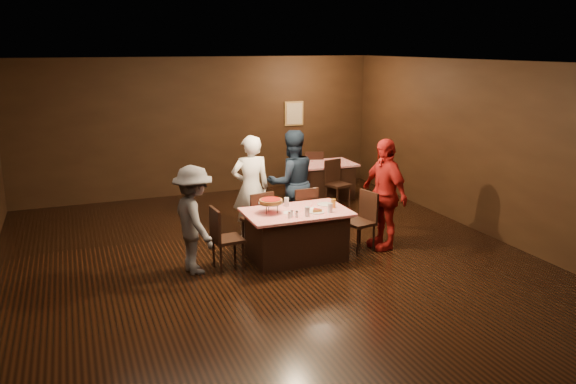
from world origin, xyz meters
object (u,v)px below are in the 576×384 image
at_px(diner_navy_hoodie, 292,182).
at_px(back_table, 324,180).
at_px(chair_end_left, 228,238).
at_px(glass_amber, 333,204).
at_px(chair_back_near, 338,184).
at_px(main_table, 296,235).
at_px(chair_far_right, 302,213).
at_px(glass_front_left, 307,211).
at_px(diner_grey_knit, 194,220).
at_px(chair_end_right, 359,221).
at_px(diner_red_shirt, 384,194).
at_px(plate_empty, 325,204).
at_px(pizza_stand, 271,201).
at_px(chair_far_left, 257,219).
at_px(diner_white_jacket, 251,188).
at_px(glass_back, 286,202).
at_px(chair_back_far, 313,171).
at_px(glass_front_right, 330,208).

bearing_deg(diner_navy_hoodie, back_table, -127.38).
distance_m(chair_end_left, glass_amber, 1.74).
height_order(chair_back_near, diner_navy_hoodie, diner_navy_hoodie).
distance_m(main_table, chair_far_right, 0.85).
xyz_separation_m(chair_back_near, glass_front_left, (-1.87, -2.72, 0.37)).
relative_size(chair_back_near, diner_grey_knit, 0.60).
relative_size(chair_far_right, chair_end_right, 1.00).
xyz_separation_m(chair_far_right, glass_amber, (0.20, -0.80, 0.37)).
xyz_separation_m(chair_end_right, diner_red_shirt, (0.41, -0.05, 0.43)).
relative_size(main_table, chair_end_left, 1.68).
distance_m(chair_end_right, plate_empty, 0.65).
bearing_deg(diner_grey_knit, chair_end_left, -103.98).
distance_m(chair_end_left, plate_empty, 1.68).
distance_m(chair_end_right, glass_amber, 0.62).
bearing_deg(back_table, pizza_stand, -127.02).
bearing_deg(chair_end_right, diner_navy_hoodie, -161.45).
bearing_deg(chair_back_near, glass_amber, -132.83).
bearing_deg(chair_far_left, pizza_stand, 79.54).
distance_m(chair_far_right, diner_navy_hoodie, 0.62).
bearing_deg(chair_end_left, diner_red_shirt, -95.55).
xyz_separation_m(back_table, chair_far_right, (-1.52, -2.37, 0.09)).
height_order(chair_back_near, diner_white_jacket, diner_white_jacket).
height_order(chair_far_left, chair_end_right, same).
xyz_separation_m(diner_white_jacket, glass_back, (0.32, -0.83, -0.06)).
bearing_deg(chair_far_left, chair_back_far, -138.40).
bearing_deg(chair_end_left, chair_far_right, -67.88).
bearing_deg(diner_navy_hoodie, glass_amber, 100.61).
height_order(chair_far_right, chair_back_near, same).
relative_size(diner_red_shirt, pizza_stand, 4.77).
relative_size(diner_navy_hoodie, diner_grey_knit, 1.15).
height_order(diner_grey_knit, diner_red_shirt, diner_red_shirt).
distance_m(diner_grey_knit, plate_empty, 2.13).
distance_m(diner_navy_hoodie, diner_grey_knit, 2.28).
xyz_separation_m(chair_far_left, diner_white_jacket, (0.03, 0.38, 0.43)).
distance_m(diner_navy_hoodie, glass_front_left, 1.52).
height_order(pizza_stand, glass_back, pizza_stand).
bearing_deg(diner_navy_hoodie, chair_back_near, -140.07).
bearing_deg(diner_red_shirt, chair_end_right, -102.93).
distance_m(chair_back_far, diner_white_jacket, 3.48).
relative_size(chair_end_right, glass_amber, 6.79).
xyz_separation_m(chair_back_near, diner_red_shirt, (-0.41, -2.47, 0.43)).
relative_size(chair_end_right, pizza_stand, 2.50).
bearing_deg(diner_grey_knit, diner_navy_hoodie, -68.88).
relative_size(main_table, chair_back_near, 1.68).
bearing_deg(chair_far_left, glass_front_left, 102.74).
height_order(chair_back_far, glass_back, chair_back_far).
relative_size(plate_empty, glass_front_right, 1.79).
bearing_deg(glass_front_right, chair_back_far, 69.73).
distance_m(plate_empty, glass_back, 0.62).
height_order(main_table, chair_end_right, chair_end_right).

